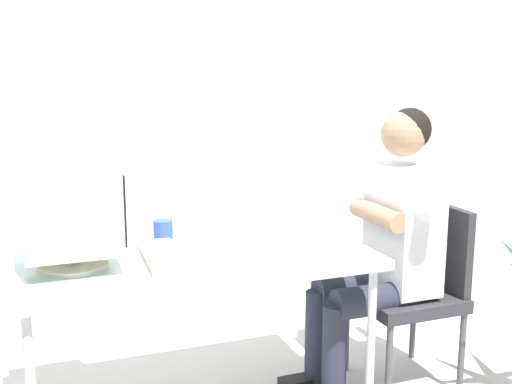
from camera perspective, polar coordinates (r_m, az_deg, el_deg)
The scene contains 7 objects.
wall_back at distance 3.97m, azimuth -6.70°, elevation 11.12°, with size 8.00×0.10×3.00m, color silver.
desk at distance 2.67m, azimuth -5.29°, elevation -6.72°, with size 1.46×0.67×0.73m.
crt_monitor at distance 2.54m, azimuth -16.04°, elevation -1.49°, with size 0.36×0.36×0.40m.
keyboard at distance 2.63m, azimuth -8.27°, elevation -5.59°, with size 0.17×0.45×0.03m.
office_chair at distance 3.17m, azimuth 14.05°, elevation -7.90°, with size 0.45×0.45×0.86m.
person_seated at distance 3.01m, azimuth 11.39°, elevation -4.23°, with size 0.68×0.56×1.32m.
desk_mug at distance 2.86m, azimuth -8.24°, elevation -3.48°, with size 0.08×0.10×0.10m.
Camera 1 is at (-0.66, -2.46, 1.51)m, focal length 45.17 mm.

